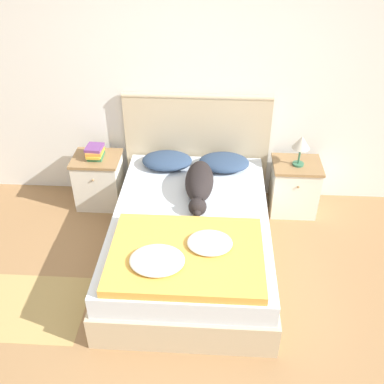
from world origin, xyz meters
The scene contains 13 objects.
ground_plane centered at (0.00, 0.00, 0.00)m, with size 16.00×16.00×0.00m, color #997047.
wall_back centered at (0.00, 2.13, 1.27)m, with size 9.00×0.06×2.55m.
bed centered at (0.02, 1.02, 0.24)m, with size 1.39×2.02×0.50m.
headboard centered at (0.02, 2.06, 0.60)m, with size 1.47×0.06×1.16m.
nightstand_left centered at (-0.99, 1.83, 0.28)m, with size 0.48×0.41×0.56m.
nightstand_right centered at (1.02, 1.83, 0.28)m, with size 0.48×0.41×0.56m.
pillow_left centered at (-0.27, 1.80, 0.56)m, with size 0.50×0.36×0.13m.
pillow_right centered at (0.30, 1.80, 0.56)m, with size 0.50×0.36×0.13m.
quilt centered at (0.01, 0.49, 0.54)m, with size 1.16×0.86×0.12m.
dog centered at (0.07, 1.35, 0.61)m, with size 0.26×0.82×0.24m.
book_stack centered at (-0.99, 1.83, 0.62)m, with size 0.17×0.23×0.12m.
table_lamp centered at (1.02, 1.80, 0.79)m, with size 0.17×0.17×0.31m.
rug centered at (-1.27, 0.37, 0.00)m, with size 0.94×0.70×0.00m.
Camera 1 is at (0.21, -1.99, 2.87)m, focal length 42.00 mm.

